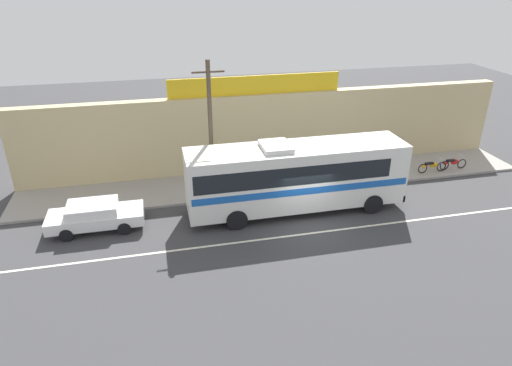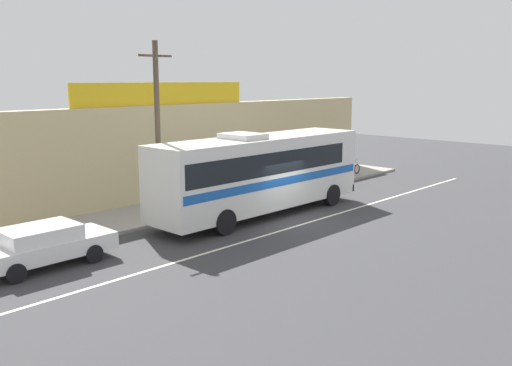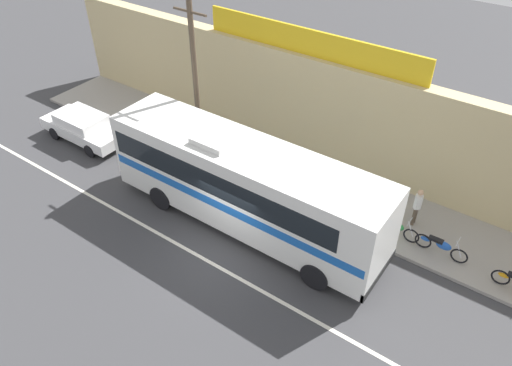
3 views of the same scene
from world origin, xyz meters
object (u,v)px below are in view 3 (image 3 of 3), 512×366
object	(u,v)px
parked_car	(84,127)
pedestrian_far_right	(417,204)
motorcycle_green	(394,226)
intercity_bus	(243,181)
utility_pole	(196,85)
motorcycle_black	(441,246)

from	to	relation	value
parked_car	pedestrian_far_right	bearing A→B (deg)	12.02
motorcycle_green	pedestrian_far_right	distance (m)	1.25
intercity_bus	motorcycle_green	bearing A→B (deg)	27.13
intercity_bus	utility_pole	size ratio (longest dim) A/B	1.50
parked_car	pedestrian_far_right	size ratio (longest dim) A/B	2.73
utility_pole	motorcycle_black	world-z (taller)	utility_pole
parked_car	motorcycle_black	bearing A→B (deg)	7.55
utility_pole	pedestrian_far_right	world-z (taller)	utility_pole
parked_car	motorcycle_green	world-z (taller)	parked_car
utility_pole	pedestrian_far_right	size ratio (longest dim) A/B	4.50
intercity_bus	pedestrian_far_right	xyz separation A→B (m)	(5.49, 3.67, -0.97)
utility_pole	motorcycle_black	size ratio (longest dim) A/B	3.85
intercity_bus	motorcycle_black	size ratio (longest dim) A/B	5.78
parked_car	utility_pole	world-z (taller)	utility_pole
motorcycle_black	pedestrian_far_right	xyz separation A→B (m)	(-1.37, 1.06, 0.53)
intercity_bus	parked_car	distance (m)	10.03
parked_car	motorcycle_black	size ratio (longest dim) A/B	2.33
utility_pole	motorcycle_green	xyz separation A→B (m)	(9.04, 0.52, -3.43)
pedestrian_far_right	motorcycle_green	bearing A→B (deg)	-110.40
utility_pole	pedestrian_far_right	distance (m)	9.99
utility_pole	motorcycle_black	xyz separation A→B (m)	(10.80, 0.52, -3.43)
pedestrian_far_right	parked_car	bearing A→B (deg)	-167.98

